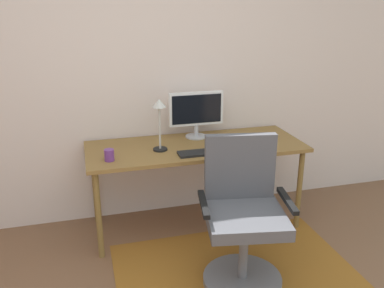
{
  "coord_description": "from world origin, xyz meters",
  "views": [
    {
      "loc": [
        -0.42,
        -1.2,
        1.81
      ],
      "look_at": [
        0.34,
        1.54,
        0.82
      ],
      "focal_mm": 38.3,
      "sensor_mm": 36.0,
      "label": 1
    }
  ],
  "objects_px": {
    "coffee_cup": "(109,155)",
    "monitor": "(196,111)",
    "computer_mouse": "(243,148)",
    "desk": "(196,152)",
    "cell_phone": "(251,137)",
    "keyboard": "(206,152)",
    "office_chair": "(243,223)",
    "desk_lamp": "(159,114)"
  },
  "relations": [
    {
      "from": "coffee_cup",
      "to": "monitor",
      "type": "bearing_deg",
      "value": 25.56
    },
    {
      "from": "computer_mouse",
      "to": "coffee_cup",
      "type": "distance_m",
      "value": 1.02
    },
    {
      "from": "computer_mouse",
      "to": "coffee_cup",
      "type": "bearing_deg",
      "value": 176.83
    },
    {
      "from": "desk",
      "to": "cell_phone",
      "type": "relative_size",
      "value": 12.45
    },
    {
      "from": "keyboard",
      "to": "cell_phone",
      "type": "relative_size",
      "value": 3.07
    },
    {
      "from": "cell_phone",
      "to": "office_chair",
      "type": "relative_size",
      "value": 0.14
    },
    {
      "from": "coffee_cup",
      "to": "keyboard",
      "type": "bearing_deg",
      "value": -3.22
    },
    {
      "from": "keyboard",
      "to": "computer_mouse",
      "type": "bearing_deg",
      "value": -3.05
    },
    {
      "from": "monitor",
      "to": "keyboard",
      "type": "bearing_deg",
      "value": -95.12
    },
    {
      "from": "keyboard",
      "to": "office_chair",
      "type": "bearing_deg",
      "value": -82.08
    },
    {
      "from": "desk",
      "to": "computer_mouse",
      "type": "bearing_deg",
      "value": -35.09
    },
    {
      "from": "desk_lamp",
      "to": "desk",
      "type": "bearing_deg",
      "value": 8.85
    },
    {
      "from": "keyboard",
      "to": "coffee_cup",
      "type": "distance_m",
      "value": 0.72
    },
    {
      "from": "cell_phone",
      "to": "office_chair",
      "type": "bearing_deg",
      "value": -91.32
    },
    {
      "from": "monitor",
      "to": "coffee_cup",
      "type": "relative_size",
      "value": 5.36
    },
    {
      "from": "monitor",
      "to": "desk_lamp",
      "type": "height_order",
      "value": "desk_lamp"
    },
    {
      "from": "keyboard",
      "to": "desk_lamp",
      "type": "height_order",
      "value": "desk_lamp"
    },
    {
      "from": "keyboard",
      "to": "coffee_cup",
      "type": "height_order",
      "value": "coffee_cup"
    },
    {
      "from": "desk_lamp",
      "to": "cell_phone",
      "type": "bearing_deg",
      "value": 6.62
    },
    {
      "from": "coffee_cup",
      "to": "cell_phone",
      "type": "distance_m",
      "value": 1.21
    },
    {
      "from": "computer_mouse",
      "to": "cell_phone",
      "type": "xyz_separation_m",
      "value": [
        0.18,
        0.27,
        -0.01
      ]
    },
    {
      "from": "monitor",
      "to": "coffee_cup",
      "type": "distance_m",
      "value": 0.86
    },
    {
      "from": "monitor",
      "to": "desk",
      "type": "bearing_deg",
      "value": -106.82
    },
    {
      "from": "office_chair",
      "to": "keyboard",
      "type": "bearing_deg",
      "value": 108.19
    },
    {
      "from": "monitor",
      "to": "keyboard",
      "type": "height_order",
      "value": "monitor"
    },
    {
      "from": "cell_phone",
      "to": "desk",
      "type": "bearing_deg",
      "value": -150.7
    },
    {
      "from": "desk",
      "to": "desk_lamp",
      "type": "bearing_deg",
      "value": -171.15
    },
    {
      "from": "desk_lamp",
      "to": "keyboard",
      "type": "bearing_deg",
      "value": -26.69
    },
    {
      "from": "office_chair",
      "to": "monitor",
      "type": "bearing_deg",
      "value": 102.84
    },
    {
      "from": "monitor",
      "to": "computer_mouse",
      "type": "height_order",
      "value": "monitor"
    },
    {
      "from": "monitor",
      "to": "cell_phone",
      "type": "bearing_deg",
      "value": -18.73
    },
    {
      "from": "computer_mouse",
      "to": "coffee_cup",
      "type": "height_order",
      "value": "coffee_cup"
    },
    {
      "from": "coffee_cup",
      "to": "desk_lamp",
      "type": "relative_size",
      "value": 0.21
    },
    {
      "from": "computer_mouse",
      "to": "office_chair",
      "type": "relative_size",
      "value": 0.1
    },
    {
      "from": "coffee_cup",
      "to": "desk_lamp",
      "type": "height_order",
      "value": "desk_lamp"
    },
    {
      "from": "coffee_cup",
      "to": "desk_lamp",
      "type": "bearing_deg",
      "value": 16.98
    },
    {
      "from": "computer_mouse",
      "to": "office_chair",
      "type": "xyz_separation_m",
      "value": [
        -0.22,
        -0.56,
        -0.31
      ]
    },
    {
      "from": "monitor",
      "to": "office_chair",
      "type": "bearing_deg",
      "value": -87.43
    },
    {
      "from": "keyboard",
      "to": "desk_lamp",
      "type": "distance_m",
      "value": 0.46
    },
    {
      "from": "monitor",
      "to": "computer_mouse",
      "type": "bearing_deg",
      "value": -58.01
    },
    {
      "from": "cell_phone",
      "to": "desk_lamp",
      "type": "distance_m",
      "value": 0.85
    },
    {
      "from": "cell_phone",
      "to": "office_chair",
      "type": "height_order",
      "value": "office_chair"
    }
  ]
}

